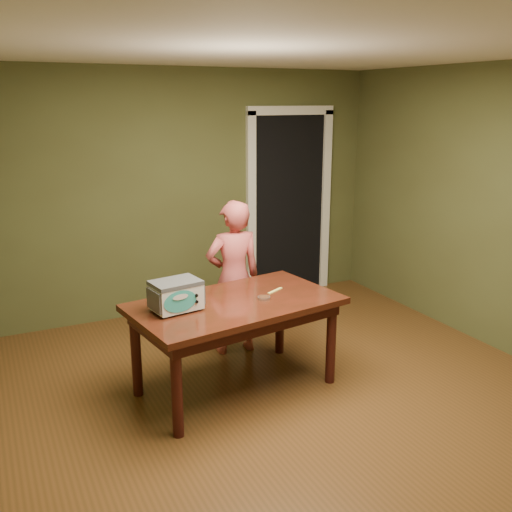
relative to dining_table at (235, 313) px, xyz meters
name	(u,v)px	position (x,y,z in m)	size (l,w,h in m)	color
floor	(298,411)	(0.27, -0.53, -0.65)	(5.00, 5.00, 0.00)	brown
room_shell	(303,186)	(0.27, -0.53, 1.06)	(4.52, 5.02, 2.61)	#4D542D
doorway	(277,202)	(1.57, 2.25, 0.41)	(1.10, 0.66, 2.25)	black
dining_table	(235,313)	(0.00, 0.00, 0.00)	(1.71, 1.12, 0.75)	#35170C
toy_oven	(176,294)	(-0.48, 0.01, 0.22)	(0.40, 0.30, 0.23)	#4C4F54
baking_pan	(264,298)	(0.22, -0.06, 0.11)	(0.10, 0.10, 0.02)	silver
spatula	(275,291)	(0.39, 0.07, 0.10)	(0.18, 0.03, 0.01)	#E3DA63
child	(234,278)	(0.28, 0.67, 0.06)	(0.52, 0.34, 1.42)	#C45150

